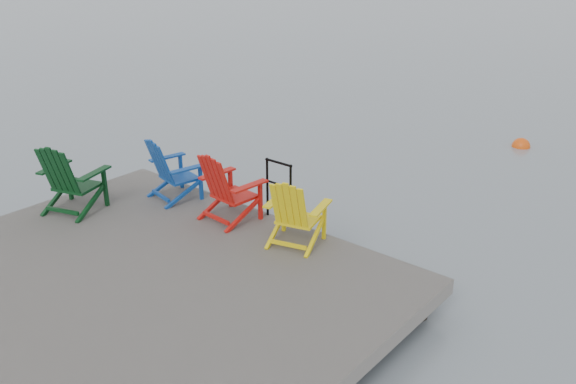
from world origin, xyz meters
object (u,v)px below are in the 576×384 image
Objects in this scene: handrail at (279,185)px; chair_yellow at (295,211)px; chair_green at (69,178)px; chair_blue at (172,169)px; buoy_a at (521,147)px; chair_red at (227,186)px.

chair_yellow reaches higher than handrail.
chair_green is 1.51m from chair_blue.
buoy_a is at bearing 49.77° from chair_green.
chair_green is at bearing -174.01° from chair_yellow.
chair_blue is 8.18m from buoy_a.
chair_green is at bearing -143.14° from chair_red.
chair_green is 2.70× the size of buoy_a.
chair_green is 1.04× the size of chair_red.
chair_blue is 2.47m from chair_yellow.
chair_red is at bearing -101.76° from buoy_a.
chair_red reaches higher than buoy_a.
handrail is 3.12m from chair_green.
chair_green is (-2.57, -1.77, 0.00)m from handrail.
handrail is at bearing -98.19° from buoy_a.
chair_blue reaches higher than buoy_a.
chair_blue reaches higher than handrail.
chair_yellow is (3.25, 1.30, -0.06)m from chair_green.
chair_yellow is (1.24, 0.01, -0.04)m from chair_red.
chair_blue is at bearing 40.61° from chair_green.
chair_green is at bearing -145.45° from handrail.
chair_red is 1.24m from chair_yellow.
chair_green reaches higher than handrail.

